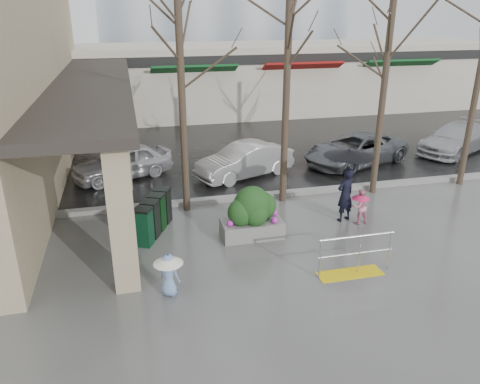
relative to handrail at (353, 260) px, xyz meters
name	(u,v)px	position (x,y,z in m)	size (l,w,h in m)	color
ground	(283,256)	(-1.36, 1.20, -0.38)	(120.00, 120.00, 0.00)	#51514F
street_asphalt	(180,102)	(-1.36, 23.20, -0.37)	(120.00, 36.00, 0.01)	black
curb	(245,197)	(-1.36, 5.20, -0.30)	(120.00, 0.30, 0.15)	gray
canopy_slab	(90,78)	(-6.16, 9.20, 3.25)	(2.80, 18.00, 0.25)	#2D2823
pillar_front	(122,217)	(-5.26, 0.70, 1.37)	(0.55, 0.55, 3.50)	tan
pillar_back	(120,141)	(-5.26, 7.20, 1.37)	(0.55, 0.55, 3.50)	tan
storefront_row	(220,79)	(0.64, 19.17, 1.64)	(34.00, 6.74, 4.00)	beige
handrail	(353,260)	(0.00, 0.00, 0.00)	(1.90, 0.50, 1.03)	yellow
tree_west	(179,42)	(-3.36, 4.80, 4.71)	(3.20, 3.20, 6.80)	#382B21
tree_midwest	(288,35)	(-0.16, 4.80, 4.86)	(3.20, 3.20, 7.00)	#382B21
tree_mideast	(388,47)	(3.14, 4.80, 4.48)	(3.20, 3.20, 6.50)	#382B21
woman	(347,174)	(1.13, 2.89, 1.08)	(1.45, 1.45, 2.25)	black
child_pink	(360,204)	(1.49, 2.59, 0.22)	(0.54, 0.54, 1.06)	pink
child_blue	(169,270)	(-4.36, 0.16, 0.25)	(0.66, 0.66, 1.01)	#789AD5
planter	(252,213)	(-1.83, 2.50, 0.33)	(1.70, 1.01, 1.49)	slate
news_boxes	(154,215)	(-4.47, 3.37, 0.16)	(1.19, 1.92, 1.07)	#0E3D23
car_a	(122,162)	(-5.29, 8.33, 0.25)	(1.49, 3.70, 1.26)	silver
car_b	(245,161)	(-0.81, 7.42, 0.25)	(1.33, 3.82, 1.26)	silver
car_c	(355,149)	(3.95, 7.83, 0.25)	(2.09, 4.53, 1.26)	slate
car_d	(456,138)	(9.02, 8.34, 0.25)	(1.77, 4.34, 1.26)	#B6B6BB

